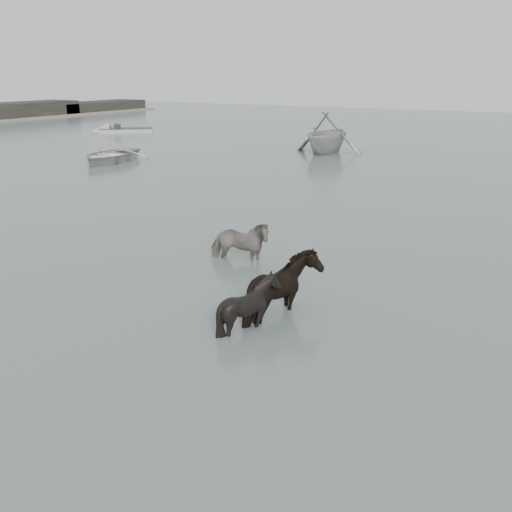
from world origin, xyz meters
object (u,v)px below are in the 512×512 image
pony_dark (284,279)px  pony_black (249,295)px  pony_pinto (239,234)px  rowboat_lead (110,153)px

pony_dark → pony_black: 0.91m
pony_dark → pony_black: bearing=142.8°
pony_pinto → pony_dark: (2.79, -2.79, 0.11)m
pony_pinto → rowboat_lead: pony_pinto is taller
pony_pinto → rowboat_lead: (-15.88, 11.70, -0.24)m
pony_black → rowboat_lead: (-18.32, 15.32, -0.20)m
pony_pinto → pony_black: 4.36m
pony_black → rowboat_lead: 23.88m
pony_dark → rowboat_lead: bearing=38.3°
pony_pinto → pony_dark: size_ratio=1.03×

